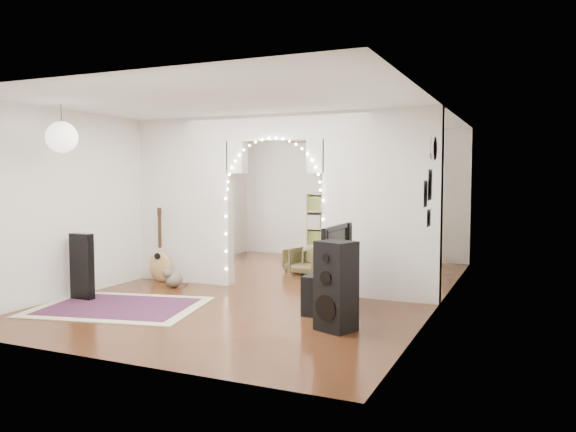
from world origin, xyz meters
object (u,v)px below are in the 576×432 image
at_px(floor_speaker, 336,286).
at_px(dining_table, 371,233).
at_px(media_console, 329,291).
at_px(dining_chair_right, 299,260).
at_px(dining_chair_left, 308,261).
at_px(acoustic_guitar, 160,255).
at_px(bookcase, 341,229).

height_order(floor_speaker, dining_table, floor_speaker).
distance_m(media_console, dining_chair_right, 3.01).
distance_m(dining_table, dining_chair_left, 1.45).
relative_size(dining_table, dining_chair_right, 2.75).
height_order(dining_table, dining_chair_left, dining_table).
bearing_deg(dining_chair_right, dining_table, 43.65).
xyz_separation_m(media_console, dining_chair_left, (-1.24, 2.34, -0.01)).
height_order(dining_chair_left, dining_chair_right, dining_chair_left).
height_order(media_console, dining_chair_left, media_console).
xyz_separation_m(acoustic_guitar, bookcase, (2.15, 2.98, 0.25)).
bearing_deg(acoustic_guitar, media_console, -22.49).
bearing_deg(bookcase, floor_speaker, -57.29).
relative_size(dining_chair_left, dining_chair_right, 1.14).
relative_size(bookcase, dining_chair_left, 2.68).
bearing_deg(dining_chair_right, acoustic_guitar, -124.69).
bearing_deg(media_console, dining_chair_left, 117.92).
relative_size(floor_speaker, media_console, 1.02).
height_order(media_console, dining_chair_right, media_console).
height_order(bookcase, dining_chair_left, bookcase).
relative_size(media_console, dining_chair_left, 1.89).
xyz_separation_m(bookcase, dining_chair_left, (-0.16, -1.35, -0.47)).
xyz_separation_m(dining_table, dining_chair_left, (-0.85, -1.09, -0.44)).
bearing_deg(bookcase, acoustic_guitar, -111.00).
relative_size(bookcase, dining_table, 1.11).
height_order(floor_speaker, dining_chair_left, floor_speaker).
bearing_deg(floor_speaker, dining_chair_left, 138.79).
bearing_deg(dining_chair_left, dining_chair_right, 147.44).
distance_m(acoustic_guitar, dining_chair_right, 2.55).
height_order(acoustic_guitar, dining_chair_left, acoustic_guitar).
relative_size(floor_speaker, dining_chair_right, 2.20).
bearing_deg(dining_chair_left, media_console, -52.50).
bearing_deg(media_console, dining_chair_right, 120.39).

